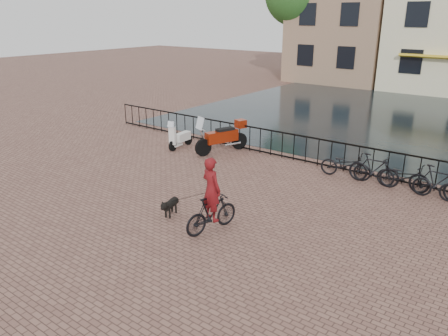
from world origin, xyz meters
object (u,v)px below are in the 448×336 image
Objects in this scene: dog at (171,206)px; cyclist at (211,199)px; scooter at (180,133)px; motorcycle at (222,133)px.

cyclist is at bearing -16.57° from dog.
scooter is (-5.62, 4.95, -0.24)m from cyclist.
scooter is (-4.15, 4.93, 0.36)m from dog.
dog is 6.45m from scooter.
scooter is at bearing -143.55° from motorcycle.
dog is 5.97m from motorcycle.
cyclist is 7.49m from scooter.
dog is at bearing 11.50° from cyclist.
motorcycle is 1.83m from scooter.
motorcycle is (-2.41, 5.43, 0.53)m from dog.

